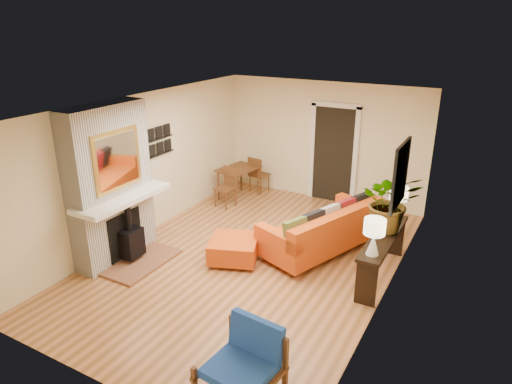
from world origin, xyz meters
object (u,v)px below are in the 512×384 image
(console_table, at_px, (383,244))
(lamp_near, at_px, (374,233))
(sofa, at_px, (325,230))
(houseplant, at_px, (390,201))
(blue_chair, at_px, (246,357))
(dining_table, at_px, (241,174))
(ottoman, at_px, (234,248))
(lamp_far, at_px, (398,198))

(console_table, bearing_deg, lamp_near, -90.00)
(sofa, relative_size, console_table, 1.33)
(lamp_near, xyz_separation_m, houseplant, (-0.01, 0.89, 0.14))
(blue_chair, bearing_deg, houseplant, 78.49)
(lamp_near, bearing_deg, houseplant, 90.64)
(dining_table, relative_size, console_table, 0.87)
(ottoman, bearing_deg, blue_chair, -55.72)
(lamp_far, relative_size, houseplant, 0.56)
(ottoman, distance_m, console_table, 2.41)
(ottoman, distance_m, lamp_far, 2.83)
(ottoman, height_order, houseplant, houseplant)
(sofa, xyz_separation_m, houseplant, (1.08, -0.18, 0.82))
(ottoman, xyz_separation_m, houseplant, (2.28, 0.88, 0.98))
(sofa, bearing_deg, dining_table, 150.29)
(ottoman, bearing_deg, lamp_far, 32.07)
(sofa, height_order, console_table, sofa)
(dining_table, bearing_deg, console_table, -26.94)
(blue_chair, xyz_separation_m, lamp_far, (0.67, 3.81, 0.63))
(dining_table, relative_size, houseplant, 1.67)
(sofa, distance_m, blue_chair, 3.46)
(sofa, xyz_separation_m, lamp_near, (1.09, -1.07, 0.67))
(lamp_far, xyz_separation_m, houseplant, (-0.01, -0.56, 0.14))
(sofa, bearing_deg, lamp_far, 19.09)
(lamp_near, relative_size, lamp_far, 1.00)
(blue_chair, xyz_separation_m, houseplant, (0.66, 3.25, 0.77))
(ottoman, distance_m, dining_table, 2.88)
(sofa, distance_m, ottoman, 1.61)
(dining_table, xyz_separation_m, lamp_near, (3.65, -2.53, 0.51))
(blue_chair, distance_m, lamp_far, 3.92)
(ottoman, height_order, lamp_near, lamp_near)
(lamp_far, bearing_deg, dining_table, 163.44)
(houseplant, bearing_deg, sofa, 170.46)
(dining_table, bearing_deg, blue_chair, -58.66)
(lamp_far, height_order, houseplant, houseplant)
(ottoman, relative_size, houseplant, 1.03)
(ottoman, height_order, blue_chair, blue_chair)
(ottoman, bearing_deg, console_table, 16.19)
(dining_table, relative_size, lamp_far, 2.98)
(console_table, distance_m, lamp_near, 0.83)
(lamp_far, bearing_deg, lamp_near, -90.00)
(sofa, bearing_deg, lamp_near, -44.53)
(ottoman, relative_size, console_table, 0.54)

